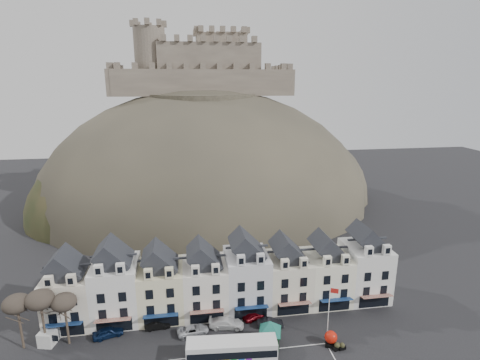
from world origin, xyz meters
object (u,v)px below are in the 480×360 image
(red_buoy, at_px, (331,338))
(bus, at_px, (232,350))
(car_white, at_px, (226,323))
(white_van, at_px, (53,332))
(car_navy, at_px, (108,332))
(car_maroon, at_px, (254,316))
(car_charcoal, at_px, (270,323))
(flagpole, at_px, (330,309))
(car_silver, at_px, (193,330))
(bus_shelter, at_px, (270,327))
(car_black, at_px, (158,325))

(red_buoy, bearing_deg, bus, -175.20)
(bus, distance_m, car_white, 7.37)
(white_van, distance_m, car_navy, 7.80)
(red_buoy, xyz_separation_m, car_navy, (-31.24, 6.60, -0.38))
(car_maroon, height_order, car_charcoal, car_charcoal)
(red_buoy, xyz_separation_m, car_white, (-14.02, 6.11, -0.36))
(flagpole, bearing_deg, car_navy, 170.76)
(flagpole, xyz_separation_m, white_van, (-39.16, 5.93, -3.73))
(car_navy, distance_m, car_silver, 12.27)
(bus_shelter, distance_m, white_van, 31.22)
(bus_shelter, bearing_deg, car_silver, 175.98)
(white_van, height_order, car_silver, white_van)
(white_van, height_order, car_maroon, white_van)
(red_buoy, height_order, car_silver, red_buoy)
(red_buoy, height_order, car_black, red_buoy)
(bus_shelter, distance_m, red_buoy, 8.75)
(flagpole, xyz_separation_m, car_maroon, (-9.71, 5.93, -4.17))
(white_van, height_order, car_charcoal, white_van)
(bus_shelter, relative_size, white_van, 1.18)
(red_buoy, relative_size, car_navy, 0.51)
(bus, bearing_deg, car_white, 93.43)
(red_buoy, distance_m, car_silver, 19.78)
(car_silver, bearing_deg, bus_shelter, -120.12)
(flagpole, height_order, white_van, flagpole)
(flagpole, bearing_deg, car_maroon, 148.57)
(car_charcoal, bearing_deg, flagpole, -110.55)
(car_navy, bearing_deg, car_maroon, -104.88)
(car_silver, relative_size, car_maroon, 1.27)
(car_charcoal, bearing_deg, red_buoy, -119.41)
(bus, bearing_deg, car_charcoal, 48.40)
(car_white, bearing_deg, car_maroon, -63.98)
(bus, distance_m, car_charcoal, 9.39)
(bus_shelter, xyz_separation_m, car_silver, (-10.60, 4.02, -2.36))
(bus_shelter, relative_size, car_navy, 1.36)
(white_van, bearing_deg, car_black, 13.55)
(flagpole, xyz_separation_m, car_white, (-14.18, 4.62, -4.02))
(car_black, xyz_separation_m, car_maroon, (14.70, 0.00, -0.01))
(bus_shelter, distance_m, car_black, 17.11)
(white_van, height_order, car_navy, white_van)
(bus, distance_m, white_van, 26.31)
(bus, height_order, car_silver, bus)
(bus, relative_size, bus_shelter, 2.05)
(red_buoy, relative_size, car_white, 0.42)
(car_black, height_order, car_charcoal, car_charcoal)
(bus, distance_m, flagpole, 14.85)
(car_black, bearing_deg, flagpole, -109.23)
(car_black, bearing_deg, bus, -136.01)
(red_buoy, xyz_separation_m, car_charcoal, (-7.45, 5.28, -0.47))
(car_black, relative_size, car_charcoal, 0.96)
(white_van, relative_size, car_silver, 1.09)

